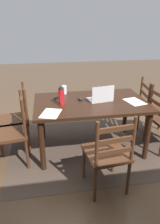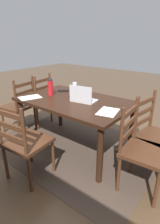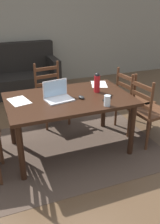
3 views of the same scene
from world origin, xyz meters
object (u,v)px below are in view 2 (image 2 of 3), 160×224
(chair_far_head, at_px, (25,143))
(drinking_glass, at_px, (75,86))
(laptop, at_px, (83,98))
(tv_remote, at_px, (63,91))
(chair_left_far, at_px, (141,150))
(chair_right_far, at_px, (19,106))
(water_bottle, at_px, (50,87))
(chair_left_near, at_px, (154,135))
(dining_table, at_px, (75,106))
(chair_right_near, at_px, (37,100))
(computer_mouse, at_px, (71,95))

(chair_far_head, xyz_separation_m, drinking_glass, (0.33, -1.25, 0.34))
(laptop, height_order, tv_remote, laptop)
(chair_left_far, bearing_deg, tv_remote, -15.54)
(laptop, distance_m, drinking_glass, 0.62)
(chair_left_far, bearing_deg, chair_right_far, -0.24)
(chair_right_far, height_order, water_bottle, water_bottle)
(chair_far_head, relative_size, drinking_glass, 7.64)
(chair_far_head, bearing_deg, water_bottle, -62.60)
(chair_left_far, xyz_separation_m, chair_left_near, (-0.00, -0.39, 0.00))
(laptop, xyz_separation_m, drinking_glass, (0.47, -0.40, 0.00))
(dining_table, distance_m, laptop, 0.21)
(chair_left_near, bearing_deg, water_bottle, 10.03)
(water_bottle, relative_size, drinking_glass, 2.05)
(chair_left_far, distance_m, chair_right_far, 2.12)
(chair_left_near, xyz_separation_m, laptop, (0.92, 0.20, 0.34))
(dining_table, bearing_deg, chair_right_far, 10.00)
(chair_left_far, bearing_deg, chair_right_near, -10.53)
(dining_table, height_order, chair_left_near, chair_left_near)
(chair_left_near, relative_size, tv_remote, 5.59)
(dining_table, relative_size, chair_left_near, 1.63)
(chair_left_near, bearing_deg, chair_right_far, 10.30)
(chair_far_head, bearing_deg, chair_left_far, -148.10)
(water_bottle, bearing_deg, chair_left_near, -169.97)
(laptop, height_order, drinking_glass, laptop)
(chair_left_far, height_order, computer_mouse, chair_left_far)
(chair_left_near, bearing_deg, chair_right_near, 0.00)
(chair_right_far, xyz_separation_m, chair_far_head, (-1.07, 0.67, 0.00))
(chair_left_near, xyz_separation_m, chair_far_head, (1.06, 1.05, 0.00))
(computer_mouse, height_order, tv_remote, computer_mouse)
(laptop, bearing_deg, dining_table, -2.28)
(chair_right_near, bearing_deg, computer_mouse, 172.85)
(chair_left_far, height_order, water_bottle, water_bottle)
(chair_left_far, relative_size, chair_right_far, 1.00)
(chair_far_head, relative_size, computer_mouse, 9.50)
(chair_right_far, relative_size, chair_far_head, 1.00)
(chair_far_head, bearing_deg, chair_left_near, -135.12)
(water_bottle, distance_m, computer_mouse, 0.33)
(chair_right_far, xyz_separation_m, tv_remote, (-0.64, -0.40, 0.29))
(chair_left_near, height_order, chair_right_far, same)
(chair_left_far, bearing_deg, computer_mouse, -13.12)
(chair_far_head, relative_size, laptop, 2.70)
(chair_left_far, distance_m, chair_right_near, 2.16)
(chair_right_near, relative_size, tv_remote, 5.59)
(chair_right_near, relative_size, drinking_glass, 7.64)
(drinking_glass, xyz_separation_m, tv_remote, (0.09, 0.18, -0.05))
(chair_right_near, distance_m, laptop, 1.27)
(dining_table, bearing_deg, chair_right_near, -10.60)
(chair_left_far, height_order, chair_left_near, same)
(chair_right_far, xyz_separation_m, chair_right_near, (-0.00, -0.39, 0.00))
(dining_table, height_order, computer_mouse, computer_mouse)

